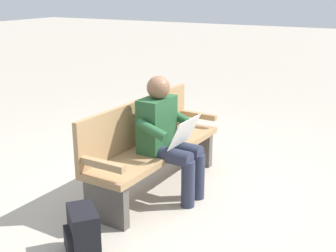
% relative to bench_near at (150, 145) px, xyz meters
% --- Properties ---
extents(ground_plane, '(40.00, 40.00, 0.00)m').
position_rel_bench_near_xyz_m(ground_plane, '(0.00, 0.07, -0.46)').
color(ground_plane, '#A89E8E').
extents(bench_near, '(1.82, 0.55, 0.90)m').
position_rel_bench_near_xyz_m(bench_near, '(0.00, 0.00, 0.00)').
color(bench_near, '#9E7A51').
rests_on(bench_near, ground).
extents(person_seated, '(0.58, 0.58, 1.18)m').
position_rel_bench_near_xyz_m(person_seated, '(0.07, 0.23, 0.17)').
color(person_seated, '#23512D').
rests_on(person_seated, ground).
extents(backpack, '(0.37, 0.38, 0.38)m').
position_rel_bench_near_xyz_m(backpack, '(1.27, 0.17, -0.27)').
color(backpack, black).
rests_on(backpack, ground).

